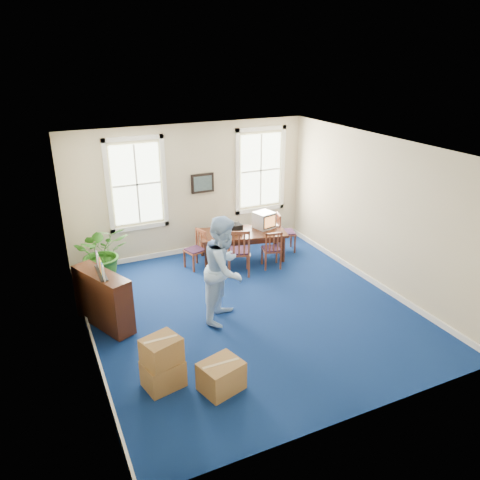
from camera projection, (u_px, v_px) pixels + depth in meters
name	position (u px, v px, depth m)	size (l,w,h in m)	color
floor	(248.00, 310.00, 9.25)	(6.50, 6.50, 0.00)	navy
ceiling	(249.00, 148.00, 8.04)	(6.50, 6.50, 0.00)	white
wall_back	(190.00, 190.00, 11.37)	(6.50, 6.50, 0.00)	beige
wall_front	(361.00, 320.00, 5.91)	(6.50, 6.50, 0.00)	beige
wall_left	(80.00, 263.00, 7.47)	(6.50, 6.50, 0.00)	beige
wall_right	(377.00, 212.00, 9.81)	(6.50, 6.50, 0.00)	beige
baseboard_back	(193.00, 249.00, 11.93)	(6.00, 0.04, 0.12)	white
baseboard_left	(94.00, 344.00, 8.07)	(0.04, 6.50, 0.12)	white
baseboard_right	(368.00, 278.00, 10.38)	(0.04, 6.50, 0.12)	white
window_left	(137.00, 184.00, 10.73)	(1.40, 0.12, 2.20)	white
window_right	(260.00, 170.00, 11.98)	(1.40, 0.12, 2.20)	white
wall_picture	(203.00, 183.00, 11.39)	(0.58, 0.06, 0.48)	black
conference_table	(242.00, 245.00, 11.37)	(2.06, 0.94, 0.70)	#401E10
crt_tv	(264.00, 220.00, 11.44)	(0.44, 0.48, 0.40)	#B7B7BC
game_console	(275.00, 226.00, 11.58)	(0.15, 0.19, 0.05)	white
equipment_bag	(233.00, 229.00, 11.15)	(0.43, 0.28, 0.21)	black
chair_near_left	(239.00, 251.00, 10.54)	(0.51, 0.51, 1.13)	brown
chair_near_right	(271.00, 249.00, 10.91)	(0.42, 0.42, 0.93)	brown
chair_end_left	(195.00, 250.00, 10.86)	(0.41, 0.41, 0.91)	brown
chair_end_right	(286.00, 232.00, 11.80)	(0.45, 0.45, 1.00)	brown
man	(224.00, 269.00, 8.62)	(1.00, 0.77, 2.04)	#A6CFFE
credenza	(104.00, 300.00, 8.53)	(0.38, 1.34, 1.06)	#401E10
brochure_rack	(100.00, 266.00, 8.28)	(0.12, 0.70, 0.31)	#99999E
potted_plant	(103.00, 252.00, 10.25)	(1.16, 1.01, 1.30)	#225C14
cardboard_boxes	(174.00, 354.00, 7.18)	(1.54, 1.54, 0.88)	#A57540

